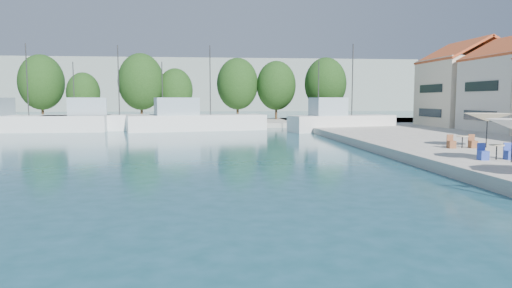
{
  "coord_description": "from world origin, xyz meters",
  "views": [
    {
      "loc": [
        -5.03,
        1.97,
        3.6
      ],
      "look_at": [
        -2.56,
        26.0,
        1.23
      ],
      "focal_mm": 32.0,
      "sensor_mm": 36.0,
      "label": 1
    }
  ],
  "objects": [
    {
      "name": "tree_03",
      "position": [
        -22.51,
        68.17,
        4.5
      ],
      "size": [
        4.56,
        4.56,
        6.76
      ],
      "color": "#3F2B19",
      "rests_on": "quay_far"
    },
    {
      "name": "tree_06",
      "position": [
        -0.7,
        71.42,
        5.94
      ],
      "size": [
        6.25,
        6.25,
        9.25
      ],
      "color": "#3F2B19",
      "rests_on": "quay_far"
    },
    {
      "name": "quay_far",
      "position": [
        -8.0,
        67.0,
        0.3
      ],
      "size": [
        90.0,
        16.0,
        0.6
      ],
      "primitive_type": "cube",
      "color": "#A59F95",
      "rests_on": "ground"
    },
    {
      "name": "tree_08",
      "position": [
        12.34,
        69.25,
        5.93
      ],
      "size": [
        6.24,
        6.24,
        9.24
      ],
      "color": "#3F2B19",
      "rests_on": "quay_far"
    },
    {
      "name": "trawler_02",
      "position": [
        -17.14,
        56.12,
        1.07
      ],
      "size": [
        14.34,
        6.34,
        10.2
      ],
      "rotation": [
        0.0,
        0.0,
        0.2
      ],
      "color": "white",
      "rests_on": "ground"
    },
    {
      "name": "building_06",
      "position": [
        24.0,
        51.0,
        5.5
      ],
      "size": [
        9.0,
        8.8,
        10.2
      ],
      "color": "beige",
      "rests_on": "quay_right"
    },
    {
      "name": "trawler_01",
      "position": [
        -28.0,
        55.57,
        1.07
      ],
      "size": [
        22.12,
        6.11,
        10.2
      ],
      "rotation": [
        0.0,
        0.0,
        0.02
      ],
      "color": "white",
      "rests_on": "ground"
    },
    {
      "name": "hill_east",
      "position": [
        40.0,
        180.0,
        6.0
      ],
      "size": [
        140.0,
        40.0,
        12.0
      ],
      "primitive_type": "cube",
      "color": "gray",
      "rests_on": "ground"
    },
    {
      "name": "trawler_04",
      "position": [
        9.63,
        52.1,
        1.07
      ],
      "size": [
        12.7,
        6.21,
        10.2
      ],
      "rotation": [
        0.0,
        0.0,
        0.26
      ],
      "color": "silver",
      "rests_on": "ground"
    },
    {
      "name": "trawler_03",
      "position": [
        -6.81,
        55.18,
        1.07
      ],
      "size": [
        16.28,
        7.58,
        10.2
      ],
      "rotation": [
        0.0,
        0.0,
        0.23
      ],
      "color": "white",
      "rests_on": "ground"
    },
    {
      "name": "hill_west",
      "position": [
        -30.0,
        160.0,
        8.0
      ],
      "size": [
        180.0,
        40.0,
        16.0
      ],
      "primitive_type": "cube",
      "color": "gray",
      "rests_on": "ground"
    },
    {
      "name": "tree_07",
      "position": [
        5.12,
        70.76,
        5.67
      ],
      "size": [
        5.94,
        5.94,
        8.79
      ],
      "color": "#3F2B19",
      "rests_on": "quay_far"
    },
    {
      "name": "tree_05",
      "position": [
        -9.9,
        69.59,
        4.92
      ],
      "size": [
        5.06,
        5.06,
        7.5
      ],
      "color": "#3F2B19",
      "rests_on": "quay_far"
    },
    {
      "name": "tree_02",
      "position": [
        -29.1,
        71.12,
        6.06
      ],
      "size": [
        6.39,
        6.39,
        9.46
      ],
      "color": "#3F2B19",
      "rests_on": "quay_far"
    },
    {
      "name": "umbrella_cream",
      "position": [
        12.19,
        28.67,
        2.49
      ],
      "size": [
        2.85,
        2.85,
        2.14
      ],
      "color": "black",
      "rests_on": "quay_right"
    },
    {
      "name": "cafe_table_02",
      "position": [
        9.18,
        23.13,
        0.89
      ],
      "size": [
        1.82,
        0.7,
        0.76
      ],
      "color": "black",
      "rests_on": "quay_right"
    },
    {
      "name": "tree_04",
      "position": [
        -14.61,
        68.49,
        6.09
      ],
      "size": [
        6.42,
        6.42,
        9.51
      ],
      "color": "#3F2B19",
      "rests_on": "quay_far"
    },
    {
      "name": "cafe_table_03",
      "position": [
        10.5,
        28.5,
        0.89
      ],
      "size": [
        1.82,
        0.7,
        0.76
      ],
      "color": "black",
      "rests_on": "quay_right"
    }
  ]
}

